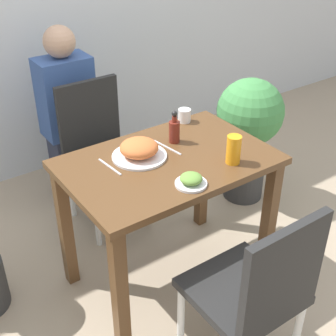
{
  "coord_description": "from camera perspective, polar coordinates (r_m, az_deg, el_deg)",
  "views": [
    {
      "loc": [
        -1.11,
        -1.59,
        1.9
      ],
      "look_at": [
        0.0,
        0.0,
        0.71
      ],
      "focal_mm": 50.0,
      "sensor_mm": 36.0,
      "label": 1
    }
  ],
  "objects": [
    {
      "name": "juice_glass",
      "position": [
        2.2,
        8.0,
        2.24
      ],
      "size": [
        0.07,
        0.07,
        0.14
      ],
      "color": "orange",
      "rests_on": "dining_table"
    },
    {
      "name": "sauce_bottle",
      "position": [
        2.37,
        0.78,
        4.61
      ],
      "size": [
        0.06,
        0.06,
        0.17
      ],
      "color": "maroon",
      "rests_on": "dining_table"
    },
    {
      "name": "side_plate",
      "position": [
        2.04,
        2.83,
        -1.52
      ],
      "size": [
        0.14,
        0.14,
        0.05
      ],
      "color": "white",
      "rests_on": "dining_table"
    },
    {
      "name": "spoon_utensil",
      "position": [
        2.34,
        -0.11,
        2.53
      ],
      "size": [
        0.04,
        0.2,
        0.0
      ],
      "rotation": [
        0.0,
        0.0,
        1.71
      ],
      "color": "silver",
      "rests_on": "dining_table"
    },
    {
      "name": "drink_cup",
      "position": [
        2.59,
        2.02,
        6.41
      ],
      "size": [
        0.07,
        0.07,
        0.07
      ],
      "color": "white",
      "rests_on": "dining_table"
    },
    {
      "name": "chair_far",
      "position": [
        2.91,
        -8.35,
        2.6
      ],
      "size": [
        0.42,
        0.42,
        0.9
      ],
      "color": "black",
      "rests_on": "ground_plane"
    },
    {
      "name": "ground_plane",
      "position": [
        2.71,
        -0.0,
        -12.96
      ],
      "size": [
        16.0,
        16.0,
        0.0
      ],
      "primitive_type": "plane",
      "color": "tan"
    },
    {
      "name": "dining_table",
      "position": [
        2.31,
        -0.0,
        -1.76
      ],
      "size": [
        1.01,
        0.66,
        0.76
      ],
      "color": "brown",
      "rests_on": "ground_plane"
    },
    {
      "name": "potted_plant_right",
      "position": [
        3.1,
        9.83,
        5.03
      ],
      "size": [
        0.43,
        0.43,
        0.86
      ],
      "color": "#333333",
      "rests_on": "ground_plane"
    },
    {
      "name": "chair_near",
      "position": [
        1.96,
        10.78,
        -14.44
      ],
      "size": [
        0.42,
        0.42,
        0.9
      ],
      "rotation": [
        0.0,
        0.0,
        3.14
      ],
      "color": "black",
      "rests_on": "ground_plane"
    },
    {
      "name": "fork_utensil",
      "position": [
        2.19,
        -7.12,
        0.15
      ],
      "size": [
        0.02,
        0.18,
        0.0
      ],
      "rotation": [
        0.0,
        0.0,
        1.65
      ],
      "color": "silver",
      "rests_on": "dining_table"
    },
    {
      "name": "food_plate",
      "position": [
        2.24,
        -3.54,
        2.24
      ],
      "size": [
        0.27,
        0.27,
        0.09
      ],
      "color": "white",
      "rests_on": "dining_table"
    },
    {
      "name": "person_figure",
      "position": [
        3.19,
        -12.07,
        6.34
      ],
      "size": [
        0.34,
        0.22,
        1.17
      ],
      "color": "#2D3347",
      "rests_on": "ground_plane"
    }
  ]
}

